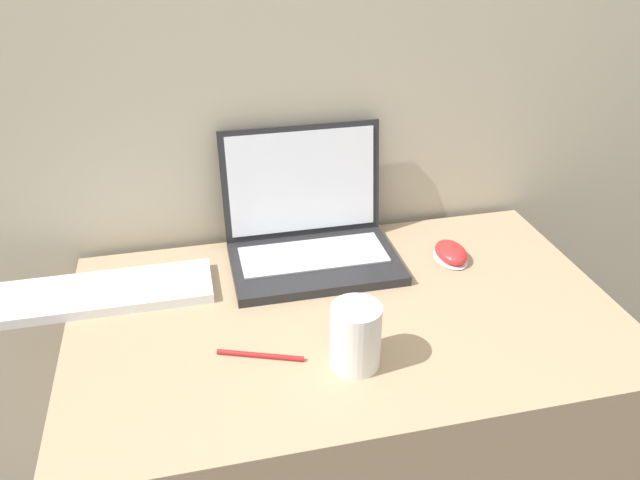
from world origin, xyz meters
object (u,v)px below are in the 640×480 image
Objects in this scene: computer_mouse at (451,253)px; external_keyboard at (100,293)px; laptop at (310,230)px; pen at (260,355)px; drink_cup at (356,335)px.

external_keyboard is (-0.73, 0.02, -0.01)m from computer_mouse.
laptop is at bearing 163.94° from computer_mouse.
computer_mouse is at bearing 27.00° from pen.
drink_cup is (-0.00, -0.37, -0.00)m from laptop.
external_keyboard is (-0.44, 0.30, -0.05)m from drink_cup.
laptop reaches higher than drink_cup.
external_keyboard is 0.38m from pen.
computer_mouse is 0.73m from external_keyboard.
external_keyboard is at bearing 178.49° from computer_mouse.
external_keyboard is at bearing -171.49° from laptop.
drink_cup is 0.27× the size of external_keyboard.
drink_cup reaches higher than external_keyboard.
computer_mouse is at bearing 43.61° from drink_cup.
drink_cup is 1.18× the size of computer_mouse.
computer_mouse is 0.23× the size of external_keyboard.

